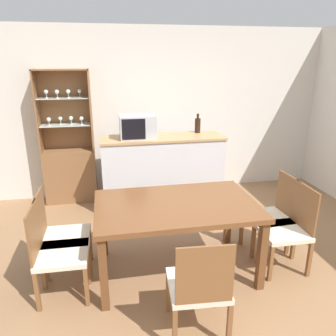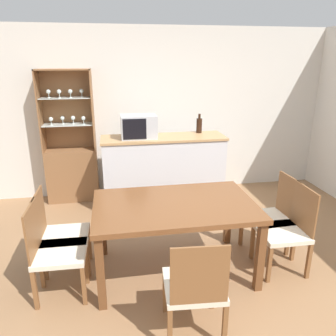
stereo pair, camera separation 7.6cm
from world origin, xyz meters
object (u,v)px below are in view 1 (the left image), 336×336
(display_cabinet, at_px, (70,164))
(dining_chair_side_left_far, at_px, (60,236))
(dining_chair_side_right_near, at_px, (287,229))
(dining_chair_head_near, at_px, (199,286))
(wine_bottle, at_px, (198,125))
(dining_chair_side_left_near, at_px, (57,252))
(dining_chair_side_right_far, at_px, (273,216))
(dining_table, at_px, (176,211))
(microwave, at_px, (137,127))

(display_cabinet, distance_m, dining_chair_side_left_far, 1.92)
(dining_chair_side_right_near, relative_size, dining_chair_head_near, 1.00)
(display_cabinet, xyz_separation_m, dining_chair_side_left_far, (0.06, -1.92, -0.13))
(display_cabinet, xyz_separation_m, wine_bottle, (1.88, -0.33, 0.59))
(dining_chair_side_left_far, distance_m, wine_bottle, 2.52)
(display_cabinet, bearing_deg, dining_chair_side_right_near, -43.77)
(display_cabinet, distance_m, dining_chair_side_left_near, 2.22)
(display_cabinet, relative_size, dining_chair_side_left_near, 2.19)
(dining_chair_side_left_far, height_order, dining_chair_head_near, same)
(dining_chair_side_right_far, relative_size, dining_chair_side_left_far, 1.00)
(dining_chair_side_left_near, bearing_deg, dining_chair_head_near, 59.95)
(dining_chair_side_right_near, distance_m, dining_chair_head_near, 1.32)
(display_cabinet, bearing_deg, dining_chair_head_near, -67.83)
(dining_table, bearing_deg, wine_bottle, 68.14)
(wine_bottle, bearing_deg, dining_chair_side_right_near, -77.22)
(display_cabinet, bearing_deg, wine_bottle, -9.87)
(dining_chair_side_left_far, xyz_separation_m, microwave, (0.92, 1.41, 0.77))
(display_cabinet, relative_size, dining_chair_head_near, 2.19)
(dining_table, relative_size, dining_chair_side_left_near, 1.75)
(dining_chair_side_right_near, bearing_deg, dining_chair_side_right_far, 0.96)
(dining_chair_side_right_far, distance_m, dining_chair_side_left_far, 2.25)
(dining_chair_side_right_far, distance_m, dining_chair_head_near, 1.50)
(dining_chair_side_left_far, height_order, dining_chair_side_left_near, same)
(dining_chair_side_left_near, distance_m, dining_chair_side_right_near, 2.25)
(microwave, bearing_deg, dining_chair_side_right_far, -46.78)
(dining_chair_head_near, bearing_deg, microwave, 98.99)
(dining_chair_side_right_near, bearing_deg, wine_bottle, 13.72)
(dining_chair_side_right_far, xyz_separation_m, dining_chair_side_left_near, (-2.25, -0.30, 0.00))
(dining_chair_side_left_near, height_order, dining_chair_head_near, same)
(dining_chair_side_right_near, height_order, wine_bottle, wine_bottle)
(dining_chair_head_near, height_order, wine_bottle, wine_bottle)
(dining_chair_side_right_near, bearing_deg, dining_chair_side_left_far, 83.45)
(dining_chair_head_near, distance_m, wine_bottle, 2.76)
(dining_chair_side_left_far, bearing_deg, display_cabinet, -177.06)
(dining_chair_side_left_far, bearing_deg, dining_table, 83.63)
(dining_chair_side_right_far, bearing_deg, display_cabinet, 47.08)
(display_cabinet, relative_size, dining_chair_side_left_far, 2.19)
(display_cabinet, distance_m, dining_table, 2.38)
(dining_chair_side_left_far, xyz_separation_m, dining_chair_side_left_near, (0.00, -0.29, 0.00))
(dining_table, distance_m, dining_chair_head_near, 0.87)
(display_cabinet, bearing_deg, microwave, -27.14)
(dining_chair_head_near, bearing_deg, dining_chair_side_right_far, 45.42)
(dining_chair_head_near, xyz_separation_m, wine_bottle, (0.70, 2.57, 0.72))
(dining_table, xyz_separation_m, microwave, (-0.20, 1.56, 0.54))
(dining_chair_side_left_near, distance_m, dining_chair_head_near, 1.32)
(wine_bottle, bearing_deg, dining_table, -111.86)
(dining_chair_side_left_far, bearing_deg, dining_chair_side_right_near, 83.64)
(display_cabinet, height_order, dining_chair_head_near, display_cabinet)
(dining_chair_side_left_near, distance_m, wine_bottle, 2.72)
(dining_chair_side_left_far, distance_m, dining_chair_side_left_near, 0.29)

